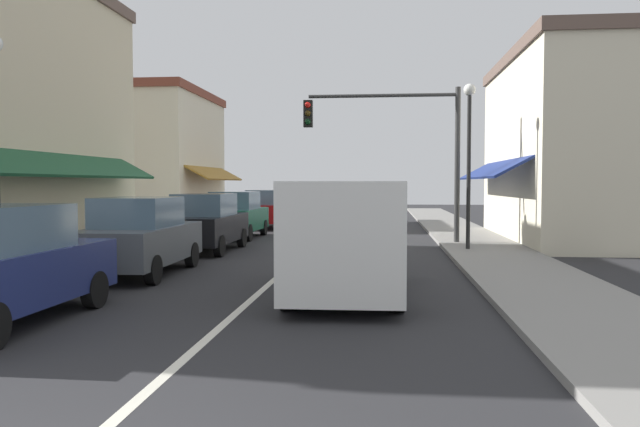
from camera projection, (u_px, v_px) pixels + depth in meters
ground_plane at (315, 244)px, 21.22m from camera, size 80.00×80.00×0.00m
sidewalk_left at (160, 241)px, 21.78m from camera, size 2.60×56.00×0.12m
sidewalk_right at (478, 244)px, 20.66m from camera, size 2.60×56.00×0.12m
lane_center_stripe at (315, 244)px, 21.22m from camera, size 0.14×52.00×0.01m
storefront_right_block at (585, 147)px, 22.07m from camera, size 6.76×10.20×6.75m
storefront_far_left at (159, 158)px, 31.93m from camera, size 6.12×8.20×6.82m
parked_car_second_left at (140, 237)px, 14.02m from camera, size 1.84×4.13×1.77m
parked_car_third_left at (206, 223)px, 18.85m from camera, size 1.80×4.11×1.77m
parked_car_far_left at (236, 215)px, 23.48m from camera, size 1.82×4.12×1.77m
parked_car_distant_left at (266, 209)px, 28.86m from camera, size 1.80×4.11×1.77m
van_in_lane at (346, 233)px, 11.59m from camera, size 2.09×5.22×2.12m
traffic_signal_mast_arm at (401, 137)px, 20.70m from camera, size 5.24×0.50×5.28m
street_lamp_right_mid at (469, 140)px, 18.38m from camera, size 0.36×0.36×5.04m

